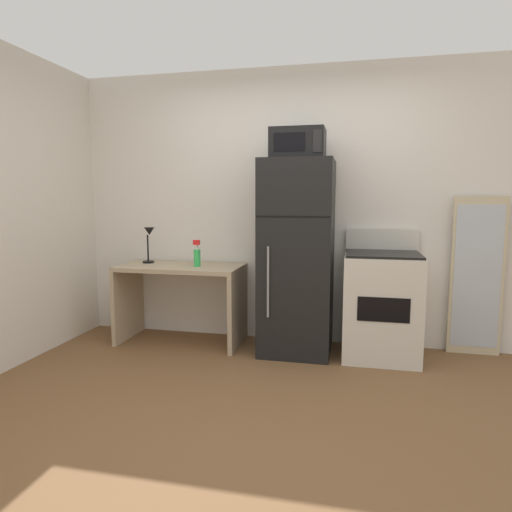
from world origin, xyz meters
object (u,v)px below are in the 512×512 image
at_px(desk, 181,289).
at_px(microwave, 298,144).
at_px(desk_lamp, 149,239).
at_px(spray_bottle, 197,256).
at_px(refrigerator, 297,258).
at_px(leaning_mirror, 477,277).
at_px(oven_range, 381,305).

relative_size(desk, microwave, 2.54).
height_order(desk_lamp, spray_bottle, desk_lamp).
relative_size(desk, refrigerator, 0.68).
height_order(spray_bottle, microwave, microwave).
relative_size(desk_lamp, leaning_mirror, 0.25).
distance_m(desk_lamp, microwave, 1.70).
bearing_deg(spray_bottle, leaning_mirror, 6.42).
bearing_deg(spray_bottle, oven_range, 0.86).
xyz_separation_m(oven_range, leaning_mirror, (0.82, 0.26, 0.23)).
height_order(microwave, leaning_mirror, microwave).
relative_size(spray_bottle, oven_range, 0.23).
distance_m(spray_bottle, leaning_mirror, 2.51).
height_order(desk_lamp, microwave, microwave).
relative_size(desk, leaning_mirror, 0.84).
bearing_deg(microwave, leaning_mirror, 10.45).
xyz_separation_m(microwave, leaning_mirror, (1.55, 0.29, -1.14)).
distance_m(desk, desk_lamp, 0.59).
relative_size(desk_lamp, refrigerator, 0.21).
xyz_separation_m(refrigerator, oven_range, (0.74, 0.01, -0.39)).
bearing_deg(leaning_mirror, spray_bottle, -173.58).
xyz_separation_m(desk_lamp, refrigerator, (1.47, -0.09, -0.13)).
xyz_separation_m(microwave, oven_range, (0.74, 0.03, -1.38)).
distance_m(microwave, oven_range, 1.56).
height_order(desk, leaning_mirror, leaning_mirror).
bearing_deg(desk, microwave, -1.87).
xyz_separation_m(desk_lamp, leaning_mirror, (3.02, 0.18, -0.29)).
bearing_deg(microwave, desk_lamp, 175.87).
bearing_deg(desk, spray_bottle, -9.50).
height_order(desk, oven_range, oven_range).
height_order(desk_lamp, oven_range, desk_lamp).
relative_size(microwave, oven_range, 0.42).
xyz_separation_m(spray_bottle, leaning_mirror, (2.49, 0.28, -0.15)).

